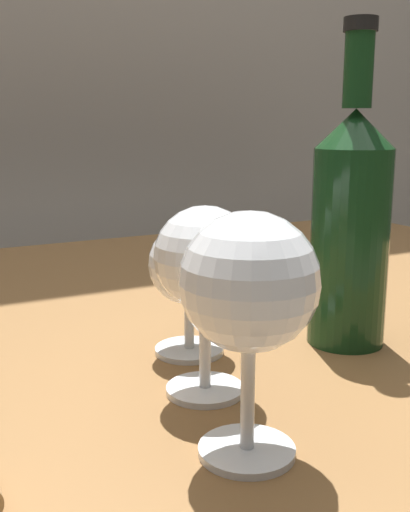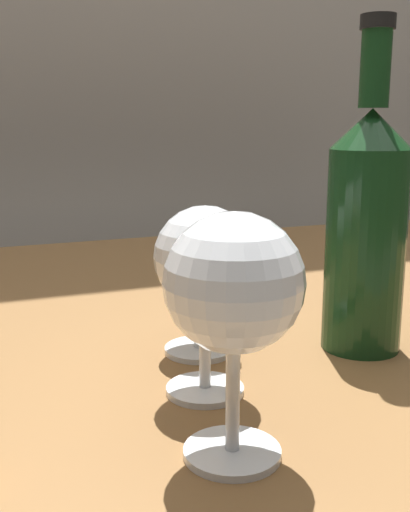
{
  "view_description": "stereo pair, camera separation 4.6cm",
  "coord_description": "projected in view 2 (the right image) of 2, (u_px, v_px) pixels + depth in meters",
  "views": [
    {
      "loc": [
        -0.15,
        -0.61,
        0.94
      ],
      "look_at": [
        0.05,
        -0.22,
        0.84
      ],
      "focal_mm": 43.19,
      "sensor_mm": 36.0,
      "label": 1
    },
    {
      "loc": [
        -0.11,
        -0.63,
        0.94
      ],
      "look_at": [
        0.05,
        -0.22,
        0.84
      ],
      "focal_mm": 43.19,
      "sensor_mm": 36.0,
      "label": 2
    }
  ],
  "objects": [
    {
      "name": "wine_bottle",
      "position": [
        366.0,
        225.0,
        0.55
      ],
      "size": [
        0.07,
        0.07,
        0.29
      ],
      "color": "#143819",
      "rests_on": "dining_table"
    },
    {
      "name": "dining_table",
      "position": [
        90.0,
        389.0,
        0.68
      ],
      "size": [
        1.53,
        0.86,
        0.73
      ],
      "color": "brown",
      "rests_on": "ground_plane"
    },
    {
      "name": "wine_glass_port",
      "position": [
        234.0,
        289.0,
        0.37
      ],
      "size": [
        0.09,
        0.09,
        0.16
      ],
      "color": "white",
      "rests_on": "dining_table"
    },
    {
      "name": "wine_glass_pinot",
      "position": [
        205.0,
        263.0,
        0.46
      ],
      "size": [
        0.08,
        0.08,
        0.15
      ],
      "color": "white",
      "rests_on": "dining_table"
    },
    {
      "name": "wine_glass_amber",
      "position": [
        199.0,
        268.0,
        0.55
      ],
      "size": [
        0.07,
        0.07,
        0.12
      ],
      "color": "white",
      "rests_on": "dining_table"
    }
  ]
}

